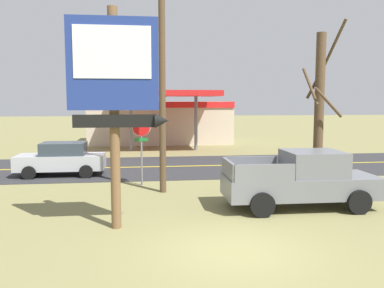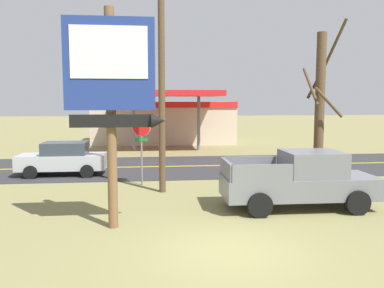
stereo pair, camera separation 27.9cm
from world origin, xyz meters
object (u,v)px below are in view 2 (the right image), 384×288
(utility_pole, at_px, (162,65))
(pickup_grey_parked_on_lawn, at_px, (301,180))
(motel_sign, at_px, (112,85))
(car_silver_far_lane, at_px, (63,159))
(stop_sign, at_px, (141,139))
(bare_tree, at_px, (320,108))
(gas_station, at_px, (163,121))

(utility_pole, distance_m, pickup_grey_parked_on_lawn, 6.85)
(motel_sign, relative_size, pickup_grey_parked_on_lawn, 1.20)
(motel_sign, relative_size, car_silver_far_lane, 1.49)
(pickup_grey_parked_on_lawn, distance_m, car_silver_far_lane, 11.83)
(stop_sign, bearing_deg, bare_tree, -9.17)
(utility_pole, bearing_deg, car_silver_far_lane, 137.94)
(motel_sign, distance_m, gas_station, 24.31)
(motel_sign, xyz_separation_m, pickup_grey_parked_on_lawn, (6.14, 1.63, -3.15))
(utility_pole, xyz_separation_m, bare_tree, (6.62, 0.24, -1.69))
(stop_sign, height_order, utility_pole, utility_pole)
(stop_sign, distance_m, utility_pole, 3.46)
(motel_sign, distance_m, bare_tree, 9.51)
(utility_pole, relative_size, car_silver_far_lane, 2.27)
(pickup_grey_parked_on_lawn, xyz_separation_m, car_silver_far_lane, (-9.34, 7.25, -0.13))
(bare_tree, relative_size, car_silver_far_lane, 1.66)
(motel_sign, height_order, utility_pole, utility_pole)
(utility_pole, bearing_deg, motel_sign, -108.41)
(motel_sign, distance_m, stop_sign, 6.43)
(car_silver_far_lane, bearing_deg, gas_station, 69.98)
(pickup_grey_parked_on_lawn, bearing_deg, gas_station, 99.59)
(utility_pole, relative_size, bare_tree, 1.36)
(motel_sign, bearing_deg, stop_sign, 83.48)
(stop_sign, height_order, gas_station, gas_station)
(stop_sign, distance_m, bare_tree, 7.68)
(motel_sign, bearing_deg, bare_tree, 30.71)
(utility_pole, height_order, car_silver_far_lane, utility_pole)
(motel_sign, height_order, gas_station, motel_sign)
(motel_sign, bearing_deg, gas_station, 84.45)
(bare_tree, relative_size, gas_station, 0.58)
(stop_sign, xyz_separation_m, pickup_grey_parked_on_lawn, (5.45, -4.42, -1.06))
(bare_tree, height_order, pickup_grey_parked_on_lawn, bare_tree)
(gas_station, height_order, car_silver_far_lane, gas_station)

